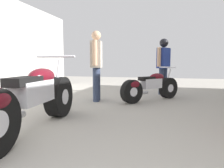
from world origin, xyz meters
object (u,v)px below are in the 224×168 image
Objects in this scene: motorcycle_black_naked at (150,86)px; mechanic_in_blue at (96,62)px; motorcycle_maroon_cruiser at (32,100)px; mechanic_with_helmet at (163,61)px.

mechanic_in_blue is at bearing -165.52° from motorcycle_black_naked.
mechanic_with_helmet is (1.70, 3.88, 0.55)m from motorcycle_maroon_cruiser.
motorcycle_black_naked is 1.39m from mechanic_with_helmet.
mechanic_in_blue is at bearing -136.10° from mechanic_with_helmet.
motorcycle_maroon_cruiser is at bearing -117.44° from motorcycle_black_naked.
motorcycle_black_naked is at bearing 14.48° from mechanic_in_blue.
motorcycle_black_naked is (1.39, 2.69, -0.09)m from motorcycle_maroon_cruiser.
mechanic_with_helmet is at bearing 43.90° from mechanic_in_blue.
mechanic_with_helmet is at bearing 66.35° from motorcycle_maroon_cruiser.
motorcycle_maroon_cruiser is 4.28m from mechanic_with_helmet.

